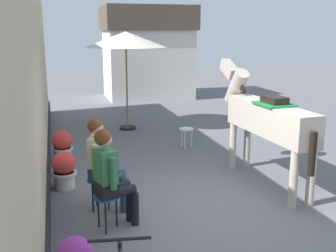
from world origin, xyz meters
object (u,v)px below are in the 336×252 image
Objects in this scene: seated_visitor_far at (102,160)px; saddled_horse_center at (266,118)px; flower_planter_farthest at (62,145)px; seated_visitor_near at (110,174)px; cafe_parasol at (126,40)px; spare_stool_white at (186,131)px; flower_planter_inner_far at (64,169)px.

seated_visitor_far is 0.46× the size of saddled_horse_center.
seated_visitor_near is at bearing -80.23° from flower_planter_farthest.
saddled_horse_center is 4.99m from cafe_parasol.
cafe_parasol is 3.08m from spare_stool_white.
flower_planter_inner_far is 4.76m from cafe_parasol.
flower_planter_inner_far is 1.00× the size of flower_planter_farthest.
flower_planter_farthest is (0.02, 1.51, 0.00)m from flower_planter_inner_far.
flower_planter_inner_far is at bearing 168.97° from saddled_horse_center.
spare_stool_white is at bearing -66.50° from cafe_parasol.
cafe_parasol is (1.22, 5.58, 1.59)m from seated_visitor_near.
flower_planter_farthest is at bearing -126.38° from cafe_parasol.
flower_planter_inner_far is (-3.37, 0.66, -0.82)m from saddled_horse_center.
saddled_horse_center is at bearing -75.25° from spare_stool_white.
cafe_parasol is at bearing 77.64° from seated_visitor_near.
saddled_horse_center is 4.08m from flower_planter_farthest.
flower_planter_farthest is at bearing 101.54° from seated_visitor_far.
seated_visitor_near is 0.64m from seated_visitor_far.
cafe_parasol reaches higher than flower_planter_farthest.
flower_planter_inner_far and flower_planter_farthest have the same top height.
saddled_horse_center is 1.16× the size of cafe_parasol.
saddled_horse_center is 2.59m from spare_stool_white.
seated_visitor_near is 5.93m from cafe_parasol.
seated_visitor_far reaches higher than spare_stool_white.
seated_visitor_far is 3.56m from spare_stool_white.
spare_stool_white is at bearing 51.51° from seated_visitor_far.
saddled_horse_center is at bearing -11.03° from flower_planter_inner_far.
cafe_parasol is (1.25, 4.95, 1.59)m from seated_visitor_far.
cafe_parasol is at bearing 109.04° from saddled_horse_center.
seated_visitor_far is at bearing -104.20° from cafe_parasol.
saddled_horse_center is 4.69× the size of flower_planter_farthest.
flower_planter_farthest is 2.73m from spare_stool_white.
cafe_parasol reaches higher than spare_stool_white.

